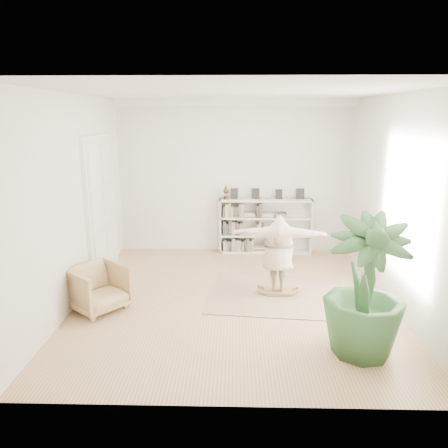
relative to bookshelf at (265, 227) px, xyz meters
The scene contains 9 objects.
floor 2.98m from the bookshelf, 104.79° to the right, with size 6.00×6.00×0.00m, color #98724E.
room_shell 2.97m from the bookshelf, behind, with size 6.00×6.00×6.00m.
doors 3.84m from the bookshelf, 156.24° to the right, with size 0.09×1.78×2.92m.
bookshelf is the anchor object (origin of this frame).
armchair 4.50m from the bookshelf, 132.67° to the right, with size 0.83×0.85×0.78m, color tan.
rug 2.67m from the bookshelf, 88.50° to the right, with size 2.50×2.00×0.02m, color tan.
rocker_board 2.66m from the bookshelf, 88.50° to the right, with size 0.55×0.36×0.11m.
person 2.61m from the bookshelf, 88.50° to the right, with size 1.75×0.48×1.43m, color #CAB197.
houseplant 4.73m from the bookshelf, 77.32° to the right, with size 1.10×1.10×1.97m, color #2B542A.
Camera 1 is at (0.02, -7.33, 3.24)m, focal length 35.00 mm.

